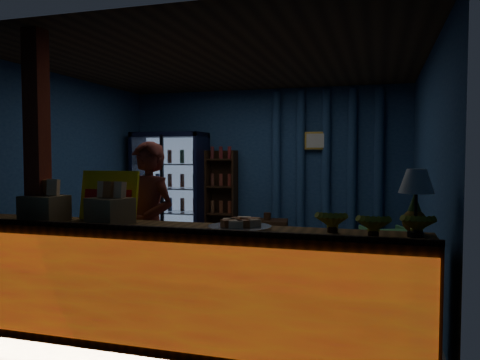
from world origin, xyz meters
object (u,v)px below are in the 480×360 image
at_px(pastry_tray, 240,226).
at_px(shopkeeper, 148,228).
at_px(table_lamp, 416,184).
at_px(green_chair, 385,246).

bearing_deg(pastry_tray, shopkeeper, 151.56).
relative_size(shopkeeper, table_lamp, 3.49).
xyz_separation_m(green_chair, pastry_tray, (-1.12, -3.28, 0.71)).
distance_m(shopkeeper, pastry_tray, 1.25).
xyz_separation_m(shopkeeper, green_chair, (2.21, 2.69, -0.56)).
height_order(pastry_tray, table_lamp, table_lamp).
bearing_deg(pastry_tray, green_chair, 71.18).
relative_size(green_chair, pastry_tray, 1.20).
height_order(shopkeeper, green_chair, shopkeeper).
height_order(shopkeeper, table_lamp, shopkeeper).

